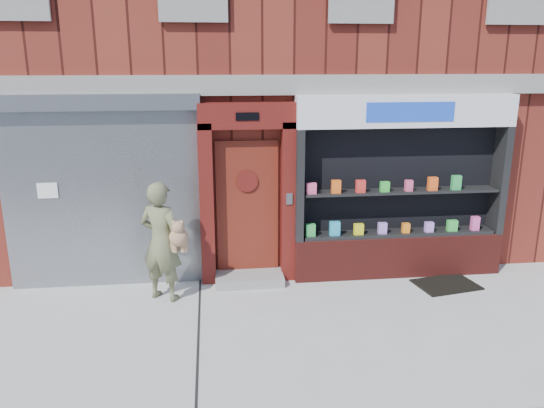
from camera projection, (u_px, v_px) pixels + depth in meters
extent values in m
plane|color=#9E9E99|center=(315.00, 332.00, 7.11)|extent=(80.00, 80.00, 0.00)
cube|color=#5F1D15|center=(266.00, 37.00, 11.80)|extent=(12.00, 8.00, 8.00)
cube|color=gray|center=(295.00, 85.00, 8.11)|extent=(12.00, 0.16, 0.30)
cube|color=gray|center=(103.00, 201.00, 8.26)|extent=(3.00, 0.10, 2.80)
cube|color=slate|center=(94.00, 102.00, 7.80)|extent=(3.10, 0.30, 0.24)
cube|color=white|center=(47.00, 191.00, 8.05)|extent=(0.30, 0.01, 0.24)
cube|color=#4C100D|center=(207.00, 205.00, 8.39)|extent=(0.22, 0.28, 2.60)
cube|color=#4C100D|center=(288.00, 202.00, 8.53)|extent=(0.22, 0.28, 2.60)
cube|color=#4C100D|center=(247.00, 115.00, 8.09)|extent=(1.50, 0.28, 0.40)
cube|color=black|center=(247.00, 116.00, 7.95)|extent=(0.35, 0.01, 0.12)
cube|color=#5C1B11|center=(247.00, 208.00, 8.59)|extent=(1.00, 0.06, 2.20)
cylinder|color=black|center=(247.00, 181.00, 8.43)|extent=(0.28, 0.02, 0.28)
cylinder|color=#4C100D|center=(247.00, 182.00, 8.43)|extent=(0.34, 0.02, 0.34)
cube|color=gray|center=(249.00, 279.00, 8.63)|extent=(1.10, 0.55, 0.15)
cube|color=slate|center=(289.00, 199.00, 8.36)|extent=(0.10, 0.02, 0.18)
cube|color=maroon|center=(396.00, 254.00, 8.93)|extent=(3.50, 0.40, 0.70)
cube|color=black|center=(299.00, 185.00, 8.41)|extent=(0.12, 0.40, 1.80)
cube|color=black|center=(499.00, 180.00, 8.79)|extent=(0.12, 0.40, 1.80)
cube|color=black|center=(397.00, 180.00, 8.78)|extent=(3.30, 0.03, 1.80)
cube|color=black|center=(398.00, 233.00, 8.83)|extent=(3.20, 0.36, 0.06)
cube|color=black|center=(401.00, 191.00, 8.64)|extent=(3.20, 0.36, 0.04)
cube|color=white|center=(406.00, 111.00, 8.30)|extent=(3.50, 0.40, 0.50)
cube|color=blue|center=(411.00, 112.00, 8.10)|extent=(1.40, 0.01, 0.30)
cube|color=green|center=(310.00, 230.00, 8.55)|extent=(0.15, 0.09, 0.20)
cube|color=#279FC3|center=(335.00, 228.00, 8.60)|extent=(0.17, 0.09, 0.23)
cube|color=yellow|center=(359.00, 229.00, 8.65)|extent=(0.15, 0.09, 0.18)
cube|color=#AE7BDD|center=(382.00, 228.00, 8.69)|extent=(0.14, 0.09, 0.18)
cube|color=orange|center=(406.00, 228.00, 8.74)|extent=(0.12, 0.09, 0.16)
cube|color=#BA7EE3|center=(429.00, 227.00, 8.78)|extent=(0.14, 0.09, 0.16)
cube|color=green|center=(452.00, 226.00, 8.83)|extent=(0.17, 0.09, 0.18)
cube|color=#E94D9E|center=(475.00, 223.00, 8.86)|extent=(0.13, 0.09, 0.23)
cube|color=#F15084|center=(311.00, 188.00, 8.37)|extent=(0.16, 0.09, 0.17)
cube|color=orange|center=(336.00, 187.00, 8.41)|extent=(0.14, 0.09, 0.21)
cube|color=red|center=(361.00, 186.00, 8.46)|extent=(0.15, 0.09, 0.20)
cube|color=green|center=(385.00, 187.00, 8.51)|extent=(0.14, 0.09, 0.16)
cube|color=#DF4A76|center=(409.00, 186.00, 8.55)|extent=(0.12, 0.09, 0.18)
cube|color=#FF5A1A|center=(433.00, 184.00, 8.59)|extent=(0.15, 0.09, 0.22)
cube|color=green|center=(456.00, 183.00, 8.63)|extent=(0.15, 0.09, 0.24)
imported|color=#656844|center=(161.00, 242.00, 7.87)|extent=(0.79, 0.70, 1.83)
sphere|color=#966E4B|center=(179.00, 237.00, 7.78)|extent=(0.28, 0.28, 0.28)
sphere|color=#966E4B|center=(178.00, 227.00, 7.69)|extent=(0.19, 0.19, 0.19)
sphere|color=#966E4B|center=(174.00, 223.00, 7.66)|extent=(0.07, 0.07, 0.07)
sphere|color=#966E4B|center=(182.00, 222.00, 7.68)|extent=(0.07, 0.07, 0.07)
cylinder|color=#966E4B|center=(173.00, 246.00, 7.80)|extent=(0.07, 0.07, 0.17)
cylinder|color=#966E4B|center=(185.00, 246.00, 7.83)|extent=(0.07, 0.07, 0.17)
cylinder|color=#966E4B|center=(175.00, 247.00, 7.79)|extent=(0.07, 0.07, 0.17)
cylinder|color=#966E4B|center=(183.00, 247.00, 7.80)|extent=(0.07, 0.07, 0.17)
cube|color=black|center=(446.00, 284.00, 8.56)|extent=(1.07, 0.84, 0.02)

